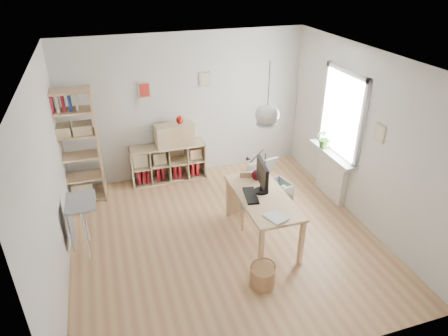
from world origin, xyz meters
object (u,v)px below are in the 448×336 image
object	(u,v)px
drawer_chest	(174,135)
chair	(253,196)
storage_chest	(270,188)
monitor	(262,176)
cube_shelf	(167,165)
desk	(263,201)
tall_bookshelf	(73,144)

from	to	relation	value
drawer_chest	chair	bearing A→B (deg)	-67.78
storage_chest	chair	bearing A→B (deg)	-147.18
monitor	storage_chest	bearing A→B (deg)	66.27
cube_shelf	storage_chest	bearing A→B (deg)	-38.34
chair	storage_chest	world-z (taller)	chair
cube_shelf	monitor	world-z (taller)	monitor
desk	drawer_chest	xyz separation A→B (m)	(-0.85, 2.19, 0.27)
desk	drawer_chest	bearing A→B (deg)	111.23
cube_shelf	chair	distance (m)	2.10
desk	storage_chest	xyz separation A→B (m)	(0.57, 0.97, -0.44)
chair	storage_chest	size ratio (longest dim) A/B	1.03
desk	monitor	size ratio (longest dim) A/B	2.72
tall_bookshelf	monitor	world-z (taller)	tall_bookshelf
desk	tall_bookshelf	bearing A→B (deg)	142.99
drawer_chest	monitor	bearing A→B (deg)	-71.08
desk	chair	world-z (taller)	chair
chair	monitor	size ratio (longest dim) A/B	1.53
desk	storage_chest	distance (m)	1.21
cube_shelf	storage_chest	world-z (taller)	cube_shelf
cube_shelf	tall_bookshelf	size ratio (longest dim) A/B	0.70
cube_shelf	storage_chest	xyz separation A→B (m)	(1.60, -1.26, -0.08)
tall_bookshelf	monitor	bearing A→B (deg)	-35.13
cube_shelf	tall_bookshelf	bearing A→B (deg)	-169.81
tall_bookshelf	drawer_chest	bearing A→B (deg)	7.87
desk	drawer_chest	distance (m)	2.36
drawer_chest	cube_shelf	bearing A→B (deg)	162.57
monitor	drawer_chest	size ratio (longest dim) A/B	0.78
cube_shelf	monitor	distance (m)	2.47
storage_chest	monitor	xyz separation A→B (m)	(-0.55, -0.86, 0.80)
desk	storage_chest	size ratio (longest dim) A/B	1.83
chair	drawer_chest	xyz separation A→B (m)	(-0.87, 1.77, 0.44)
tall_bookshelf	storage_chest	xyz separation A→B (m)	(3.16, -0.98, -0.87)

